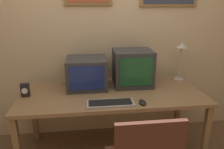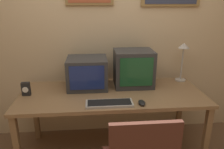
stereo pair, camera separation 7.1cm
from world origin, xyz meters
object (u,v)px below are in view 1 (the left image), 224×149
at_px(monitor_left, 87,73).
at_px(desk_lamp, 181,54).
at_px(desk_clock, 25,90).
at_px(monitor_right, 133,68).
at_px(mouse_near_keyboard, 143,102).
at_px(keyboard_main, 110,103).

distance_m(monitor_left, desk_lamp, 1.15).
bearing_deg(desk_lamp, monitor_left, -174.36).
bearing_deg(desk_clock, monitor_right, 9.19).
height_order(mouse_near_keyboard, desk_lamp, desk_lamp).
xyz_separation_m(mouse_near_keyboard, desk_clock, (-1.14, 0.31, 0.05)).
xyz_separation_m(monitor_right, keyboard_main, (-0.31, -0.48, -0.19)).
relative_size(desk_clock, desk_lamp, 0.30).
xyz_separation_m(monitor_left, desk_lamp, (1.13, 0.11, 0.16)).
relative_size(monitor_right, desk_lamp, 0.93).
height_order(monitor_right, mouse_near_keyboard, monitor_right).
bearing_deg(keyboard_main, monitor_left, 114.18).
height_order(keyboard_main, desk_lamp, desk_lamp).
relative_size(monitor_right, mouse_near_keyboard, 3.68).
relative_size(monitor_left, monitor_right, 1.01).
relative_size(monitor_right, keyboard_main, 0.97).
bearing_deg(monitor_left, desk_lamp, 5.64).
bearing_deg(mouse_near_keyboard, keyboard_main, 176.29).
bearing_deg(desk_lamp, desk_clock, -170.64).
distance_m(keyboard_main, desk_lamp, 1.13).
distance_m(mouse_near_keyboard, desk_clock, 1.19).
distance_m(monitor_left, mouse_near_keyboard, 0.73).
xyz_separation_m(monitor_left, mouse_near_keyboard, (0.52, -0.49, -0.15)).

